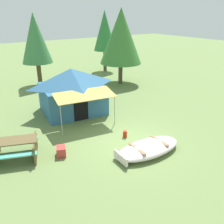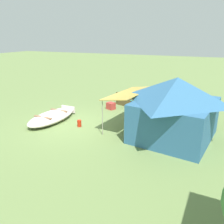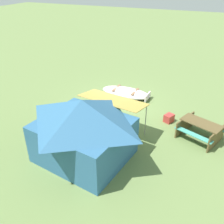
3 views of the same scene
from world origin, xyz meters
name	(u,v)px [view 1 (image 1 of 3)]	position (x,y,z in m)	size (l,w,h in m)	color
ground_plane	(127,140)	(0.00, 0.00, 0.00)	(80.00, 80.00, 0.00)	olive
beached_rowboat	(148,148)	(0.01, -1.35, 0.23)	(2.97, 1.42, 0.43)	silver
canvas_cabin_tent	(72,90)	(-0.47, 4.35, 1.28)	(3.86, 4.62, 2.47)	#30628E
picnic_table	(15,147)	(-4.41, 1.31, 0.49)	(2.08, 1.95, 0.79)	brown
cooler_box	(61,151)	(-2.91, 0.48, 0.19)	(0.45, 0.35, 0.38)	#BA3632
fuel_can	(125,134)	(0.07, 0.24, 0.15)	(0.18, 0.18, 0.30)	red
pine_tree_back_left	(121,36)	(5.22, 7.50, 3.58)	(3.13, 3.13, 5.57)	brown
pine_tree_back_right	(105,31)	(6.60, 11.78, 3.62)	(2.01, 2.01, 5.40)	brown
pine_tree_far_center	(35,39)	(-0.15, 10.60, 3.46)	(2.21, 2.21, 5.24)	brown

